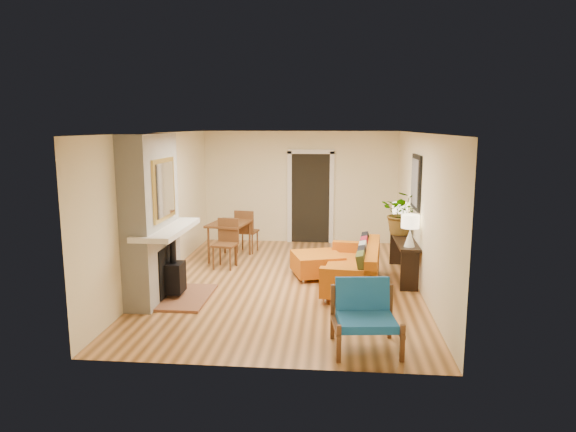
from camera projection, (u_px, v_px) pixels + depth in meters
The scene contains 10 objects.
room_shell at pixel (325, 193), 11.34m from camera, with size 6.50×6.50×6.50m.
fireplace at pixel (154, 221), 8.01m from camera, with size 1.09×1.68×2.60m.
sofa at pixel (357, 267), 8.70m from camera, with size 1.07×2.10×0.80m.
ottoman at pixel (317, 263), 9.35m from camera, with size 1.05×1.05×0.42m.
blue_chair at pixel (365, 311), 6.35m from camera, with size 0.88×0.86×0.83m.
dining_table at pixel (233, 230), 10.49m from camera, with size 0.93×1.79×0.94m.
console_table at pixel (404, 246), 9.27m from camera, with size 0.34×1.85×0.72m.
lamp_near at pixel (410, 227), 8.51m from camera, with size 0.30×0.30×0.54m.
lamp_far at pixel (400, 213), 9.86m from camera, with size 0.30×0.30×0.54m.
houseplant at pixel (402, 213), 9.46m from camera, with size 0.74×0.64×0.82m, color #1E5919.
Camera 1 is at (0.82, -8.65, 2.71)m, focal length 32.00 mm.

